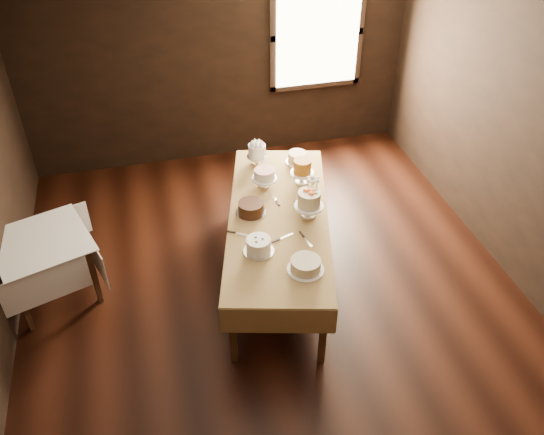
{
  "coord_description": "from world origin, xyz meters",
  "views": [
    {
      "loc": [
        -1.02,
        -3.81,
        4.16
      ],
      "look_at": [
        0.0,
        0.2,
        0.95
      ],
      "focal_mm": 37.08,
      "sensor_mm": 36.0,
      "label": 1
    }
  ],
  "objects_px": {
    "display_table": "(278,220)",
    "cake_server_b": "(308,242)",
    "side_table": "(43,247)",
    "cake_server_d": "(309,199)",
    "cake_caramel": "(302,173)",
    "cake_speckled": "(297,158)",
    "cake_lattice": "(264,179)",
    "cake_cream": "(306,265)",
    "cake_meringue": "(257,155)",
    "flower_vase": "(312,200)",
    "cake_server_a": "(287,236)",
    "cake_flowers": "(309,205)",
    "cake_server_c": "(274,197)",
    "cake_server_e": "(243,234)",
    "cake_chocolate": "(251,208)",
    "cake_swirl": "(259,246)"
  },
  "relations": [
    {
      "from": "display_table",
      "to": "cake_server_b",
      "type": "height_order",
      "value": "cake_server_b"
    },
    {
      "from": "side_table",
      "to": "cake_server_d",
      "type": "height_order",
      "value": "cake_server_d"
    },
    {
      "from": "cake_caramel",
      "to": "cake_speckled",
      "type": "bearing_deg",
      "value": 80.93
    },
    {
      "from": "cake_lattice",
      "to": "cake_cream",
      "type": "relative_size",
      "value": 0.78
    },
    {
      "from": "display_table",
      "to": "cake_meringue",
      "type": "height_order",
      "value": "cake_meringue"
    },
    {
      "from": "flower_vase",
      "to": "cake_caramel",
      "type": "bearing_deg",
      "value": 87.46
    },
    {
      "from": "side_table",
      "to": "cake_server_a",
      "type": "relative_size",
      "value": 4.51
    },
    {
      "from": "cake_meringue",
      "to": "cake_caramel",
      "type": "relative_size",
      "value": 0.93
    },
    {
      "from": "cake_flowers",
      "to": "cake_server_c",
      "type": "xyz_separation_m",
      "value": [
        -0.26,
        0.39,
        -0.12
      ]
    },
    {
      "from": "cake_server_d",
      "to": "cake_speckled",
      "type": "bearing_deg",
      "value": 77.27
    },
    {
      "from": "cake_caramel",
      "to": "cake_server_c",
      "type": "relative_size",
      "value": 1.21
    },
    {
      "from": "cake_cream",
      "to": "cake_server_e",
      "type": "distance_m",
      "value": 0.75
    },
    {
      "from": "cake_meringue",
      "to": "cake_server_b",
      "type": "relative_size",
      "value": 1.13
    },
    {
      "from": "cake_caramel",
      "to": "cake_server_d",
      "type": "bearing_deg",
      "value": -93.45
    },
    {
      "from": "cake_speckled",
      "to": "flower_vase",
      "type": "relative_size",
      "value": 2.34
    },
    {
      "from": "display_table",
      "to": "cake_server_a",
      "type": "height_order",
      "value": "cake_server_a"
    },
    {
      "from": "cake_server_b",
      "to": "flower_vase",
      "type": "relative_size",
      "value": 2.01
    },
    {
      "from": "cake_flowers",
      "to": "flower_vase",
      "type": "bearing_deg",
      "value": 63.55
    },
    {
      "from": "display_table",
      "to": "cake_server_d",
      "type": "relative_size",
      "value": 11.04
    },
    {
      "from": "cake_chocolate",
      "to": "flower_vase",
      "type": "distance_m",
      "value": 0.62
    },
    {
      "from": "cake_swirl",
      "to": "cake_server_e",
      "type": "height_order",
      "value": "cake_swirl"
    },
    {
      "from": "cake_caramel",
      "to": "flower_vase",
      "type": "xyz_separation_m",
      "value": [
        -0.02,
        -0.4,
        -0.06
      ]
    },
    {
      "from": "cake_caramel",
      "to": "cake_server_e",
      "type": "xyz_separation_m",
      "value": [
        -0.79,
        -0.71,
        -0.12
      ]
    },
    {
      "from": "cake_server_b",
      "to": "cake_server_d",
      "type": "relative_size",
      "value": 1.0
    },
    {
      "from": "display_table",
      "to": "cake_lattice",
      "type": "height_order",
      "value": "cake_lattice"
    },
    {
      "from": "cake_cream",
      "to": "cake_server_a",
      "type": "bearing_deg",
      "value": 94.5
    },
    {
      "from": "cake_server_c",
      "to": "cake_server_d",
      "type": "xyz_separation_m",
      "value": [
        0.34,
        -0.13,
        0.0
      ]
    },
    {
      "from": "cake_speckled",
      "to": "cake_lattice",
      "type": "distance_m",
      "value": 0.59
    },
    {
      "from": "display_table",
      "to": "cake_swirl",
      "type": "distance_m",
      "value": 0.58
    },
    {
      "from": "cake_flowers",
      "to": "cake_swirl",
      "type": "bearing_deg",
      "value": -146.05
    },
    {
      "from": "cake_swirl",
      "to": "cake_server_a",
      "type": "bearing_deg",
      "value": 25.87
    },
    {
      "from": "cake_cream",
      "to": "cake_server_b",
      "type": "height_order",
      "value": "cake_cream"
    },
    {
      "from": "cake_cream",
      "to": "cake_server_b",
      "type": "relative_size",
      "value": 1.56
    },
    {
      "from": "cake_server_e",
      "to": "cake_lattice",
      "type": "bearing_deg",
      "value": 94.63
    },
    {
      "from": "cake_chocolate",
      "to": "cake_server_b",
      "type": "relative_size",
      "value": 1.49
    },
    {
      "from": "cake_server_b",
      "to": "cake_server_a",
      "type": "bearing_deg",
      "value": -138.76
    },
    {
      "from": "cake_meringue",
      "to": "cake_caramel",
      "type": "bearing_deg",
      "value": -52.15
    },
    {
      "from": "side_table",
      "to": "cake_meringue",
      "type": "distance_m",
      "value": 2.42
    },
    {
      "from": "cake_server_a",
      "to": "cake_cream",
      "type": "bearing_deg",
      "value": -105.24
    },
    {
      "from": "display_table",
      "to": "cake_lattice",
      "type": "relative_size",
      "value": 9.06
    },
    {
      "from": "cake_swirl",
      "to": "cake_speckled",
      "type": "bearing_deg",
      "value": 60.93
    },
    {
      "from": "cake_caramel",
      "to": "cake_server_b",
      "type": "xyz_separation_m",
      "value": [
        -0.23,
        -0.96,
        -0.12
      ]
    },
    {
      "from": "cake_chocolate",
      "to": "cake_flowers",
      "type": "bearing_deg",
      "value": -19.28
    },
    {
      "from": "cake_swirl",
      "to": "flower_vase",
      "type": "relative_size",
      "value": 2.37
    },
    {
      "from": "cake_server_c",
      "to": "cake_cream",
      "type": "bearing_deg",
      "value": 172.03
    },
    {
      "from": "side_table",
      "to": "cake_server_b",
      "type": "distance_m",
      "value": 2.54
    },
    {
      "from": "cake_server_c",
      "to": "cake_server_d",
      "type": "height_order",
      "value": "same"
    },
    {
      "from": "display_table",
      "to": "cake_lattice",
      "type": "distance_m",
      "value": 0.56
    },
    {
      "from": "side_table",
      "to": "cake_swirl",
      "type": "relative_size",
      "value": 3.82
    },
    {
      "from": "cake_flowers",
      "to": "cake_cream",
      "type": "bearing_deg",
      "value": -109.02
    }
  ]
}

